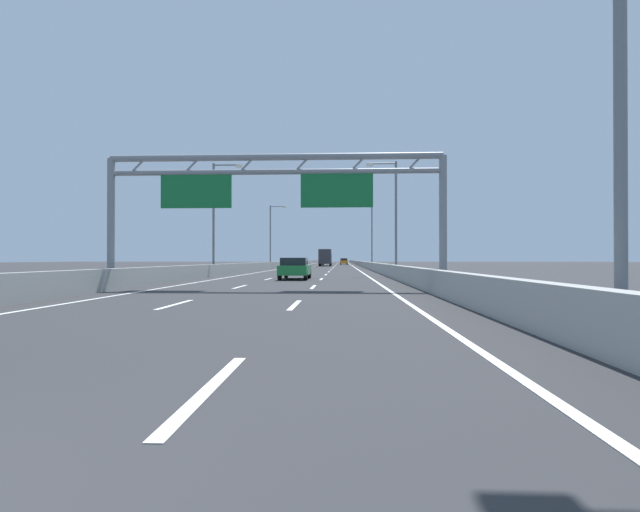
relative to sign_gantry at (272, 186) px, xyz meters
name	(u,v)px	position (x,y,z in m)	size (l,w,h in m)	color
ground_plane	(327,265)	(0.09, 79.26, -4.81)	(260.00, 260.00, 0.00)	#2D2D30
lane_dash_left_1	(175,305)	(-1.71, -8.24, -4.80)	(0.16, 3.00, 0.01)	white
lane_dash_left_2	(240,287)	(-1.71, 0.76, -4.80)	(0.16, 3.00, 0.01)	white
lane_dash_left_3	(269,279)	(-1.71, 9.76, -4.80)	(0.16, 3.00, 0.01)	white
lane_dash_left_4	(285,275)	(-1.71, 18.76, -4.80)	(0.16, 3.00, 0.01)	white
lane_dash_left_5	(295,272)	(-1.71, 27.76, -4.80)	(0.16, 3.00, 0.01)	white
lane_dash_left_6	(302,270)	(-1.71, 36.76, -4.80)	(0.16, 3.00, 0.01)	white
lane_dash_left_7	(307,268)	(-1.71, 45.76, -4.80)	(0.16, 3.00, 0.01)	white
lane_dash_left_8	(311,267)	(-1.71, 54.76, -4.80)	(0.16, 3.00, 0.01)	white
lane_dash_left_9	(315,266)	(-1.71, 63.76, -4.80)	(0.16, 3.00, 0.01)	white
lane_dash_left_10	(317,266)	(-1.71, 72.76, -4.80)	(0.16, 3.00, 0.01)	white
lane_dash_left_11	(319,265)	(-1.71, 81.76, -4.80)	(0.16, 3.00, 0.01)	white
lane_dash_left_12	(321,265)	(-1.71, 90.76, -4.80)	(0.16, 3.00, 0.01)	white
lane_dash_left_13	(323,264)	(-1.71, 99.76, -4.80)	(0.16, 3.00, 0.01)	white
lane_dash_left_14	(324,264)	(-1.71, 108.76, -4.80)	(0.16, 3.00, 0.01)	white
lane_dash_left_15	(325,264)	(-1.71, 117.76, -4.80)	(0.16, 3.00, 0.01)	white
lane_dash_left_16	(326,263)	(-1.71, 126.76, -4.80)	(0.16, 3.00, 0.01)	white
lane_dash_left_17	(327,263)	(-1.71, 135.76, -4.80)	(0.16, 3.00, 0.01)	white
lane_dash_right_0	(210,388)	(1.89, -17.24, -4.80)	(0.16, 3.00, 0.01)	white
lane_dash_right_1	(295,305)	(1.89, -8.24, -4.80)	(0.16, 3.00, 0.01)	white
lane_dash_right_2	(313,287)	(1.89, 0.76, -4.80)	(0.16, 3.00, 0.01)	white
lane_dash_right_3	(321,279)	(1.89, 9.76, -4.80)	(0.16, 3.00, 0.01)	white
lane_dash_right_4	(326,275)	(1.89, 18.76, -4.80)	(0.16, 3.00, 0.01)	white
lane_dash_right_5	(329,272)	(1.89, 27.76, -4.80)	(0.16, 3.00, 0.01)	white
lane_dash_right_6	(331,270)	(1.89, 36.76, -4.80)	(0.16, 3.00, 0.01)	white
lane_dash_right_7	(332,268)	(1.89, 45.76, -4.80)	(0.16, 3.00, 0.01)	white
lane_dash_right_8	(333,267)	(1.89, 54.76, -4.80)	(0.16, 3.00, 0.01)	white
lane_dash_right_9	(334,266)	(1.89, 63.76, -4.80)	(0.16, 3.00, 0.01)	white
lane_dash_right_10	(335,266)	(1.89, 72.76, -4.80)	(0.16, 3.00, 0.01)	white
lane_dash_right_11	(336,265)	(1.89, 81.76, -4.80)	(0.16, 3.00, 0.01)	white
lane_dash_right_12	(336,265)	(1.89, 90.76, -4.80)	(0.16, 3.00, 0.01)	white
lane_dash_right_13	(337,264)	(1.89, 99.76, -4.80)	(0.16, 3.00, 0.01)	white
lane_dash_right_14	(337,264)	(1.89, 108.76, -4.80)	(0.16, 3.00, 0.01)	white
lane_dash_right_15	(337,264)	(1.89, 117.76, -4.80)	(0.16, 3.00, 0.01)	white
lane_dash_right_16	(338,263)	(1.89, 126.76, -4.80)	(0.16, 3.00, 0.01)	white
lane_dash_right_17	(338,263)	(1.89, 135.76, -4.80)	(0.16, 3.00, 0.01)	white
edge_line_left	(298,266)	(-5.16, 67.26, -4.80)	(0.16, 176.00, 0.01)	white
edge_line_right	(353,266)	(5.34, 67.26, -4.80)	(0.16, 176.00, 0.01)	white
barrier_left	(299,263)	(-6.81, 89.26, -4.34)	(0.45, 220.00, 0.95)	#9E9E99
barrier_right	(358,263)	(6.99, 89.26, -4.34)	(0.45, 220.00, 0.95)	#9E9E99
sign_gantry	(272,186)	(0.00, 0.00, 0.00)	(16.17, 0.36, 6.36)	gray
streetlamp_right_near	(605,11)	(7.56, -14.36, 0.59)	(2.58, 0.28, 9.50)	slate
streetlamp_left_mid	(216,212)	(-7.37, 17.37, 0.59)	(2.58, 0.28, 9.50)	slate
streetlamp_right_mid	(393,211)	(7.56, 17.37, 0.59)	(2.58, 0.28, 9.50)	slate
streetlamp_left_far	(272,232)	(-7.37, 49.10, 0.59)	(2.58, 0.28, 9.50)	slate
streetlamp_right_far	(370,232)	(7.56, 49.10, 0.59)	(2.58, 0.28, 9.50)	slate
black_car	(326,262)	(-0.04, 79.22, -4.08)	(1.76, 4.18, 1.43)	black
blue_car	(343,261)	(3.68, 104.80, -4.05)	(1.80, 4.48, 1.45)	#2347AD
green_car	(295,268)	(0.14, 9.46, -4.06)	(1.88, 4.64, 1.45)	#1E7A38
orange_car	(344,261)	(3.76, 89.26, -4.04)	(1.76, 4.15, 1.52)	orange
box_truck	(325,257)	(0.07, 68.67, -3.09)	(2.30, 8.62, 3.19)	#194799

